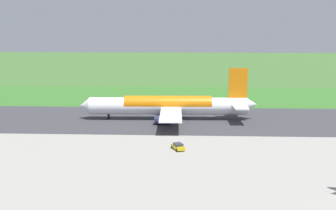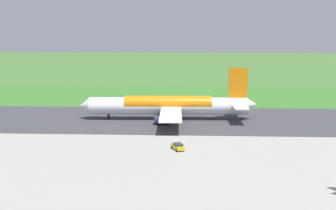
{
  "view_description": "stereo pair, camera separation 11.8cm",
  "coord_description": "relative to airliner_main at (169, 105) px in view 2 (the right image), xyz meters",
  "views": [
    {
      "loc": [
        -4.1,
        128.31,
        26.95
      ],
      "look_at": [
        2.01,
        0.0,
        4.5
      ],
      "focal_mm": 45.82,
      "sensor_mm": 36.0,
      "label": 1
    },
    {
      "loc": [
        -4.22,
        128.3,
        26.95
      ],
      "look_at": [
        2.01,
        0.0,
        4.5
      ],
      "focal_mm": 45.82,
      "sensor_mm": 36.0,
      "label": 2
    }
  ],
  "objects": [
    {
      "name": "ground_plane",
      "position": [
        -1.63,
        0.01,
        -4.35
      ],
      "size": [
        800.0,
        800.0,
        0.0
      ],
      "primitive_type": "plane",
      "color": "#3D662D"
    },
    {
      "name": "runway_asphalt",
      "position": [
        -1.63,
        0.01,
        -4.32
      ],
      "size": [
        600.0,
        40.77,
        0.06
      ],
      "primitive_type": "cube",
      "color": "#38383D",
      "rests_on": "ground"
    },
    {
      "name": "apron_concrete",
      "position": [
        -1.63,
        56.11,
        -4.33
      ],
      "size": [
        440.0,
        110.0,
        0.05
      ],
      "primitive_type": "cube",
      "color": "gray",
      "rests_on": "ground"
    },
    {
      "name": "grass_verge_foreground",
      "position": [
        -1.63,
        -36.13,
        -4.33
      ],
      "size": [
        600.0,
        80.0,
        0.04
      ],
      "primitive_type": "cube",
      "color": "#346B27",
      "rests_on": "ground"
    },
    {
      "name": "airliner_main",
      "position": [
        0.0,
        0.0,
        0.0
      ],
      "size": [
        54.06,
        44.15,
        15.88
      ],
      "color": "white",
      "rests_on": "ground"
    },
    {
      "name": "service_car_followme",
      "position": [
        -3.5,
        33.8,
        -3.51
      ],
      "size": [
        3.36,
        4.57,
        1.62
      ],
      "color": "gold",
      "rests_on": "ground"
    },
    {
      "name": "no_stopping_sign",
      "position": [
        7.7,
        -32.96,
        -2.93
      ],
      "size": [
        0.6,
        0.1,
        2.39
      ],
      "color": "slate",
      "rests_on": "ground"
    },
    {
      "name": "traffic_cone_orange",
      "position": [
        13.5,
        -39.2,
        -4.08
      ],
      "size": [
        0.4,
        0.4,
        0.55
      ],
      "primitive_type": "cone",
      "color": "orange",
      "rests_on": "ground"
    }
  ]
}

